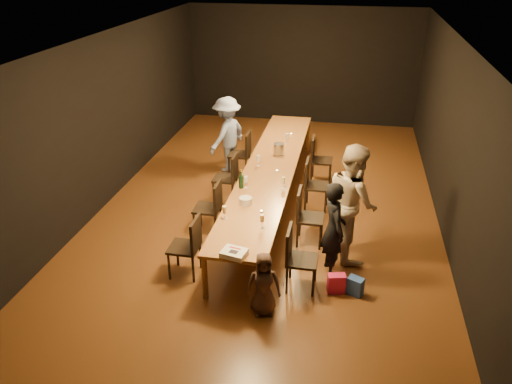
% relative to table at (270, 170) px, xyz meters
% --- Properties ---
extents(ground, '(10.00, 10.00, 0.00)m').
position_rel_table_xyz_m(ground, '(0.00, 0.00, -0.70)').
color(ground, '#4B2D12').
rests_on(ground, ground).
extents(room_shell, '(6.04, 10.04, 3.02)m').
position_rel_table_xyz_m(room_shell, '(0.00, 0.00, 1.38)').
color(room_shell, black).
rests_on(room_shell, ground).
extents(table, '(0.90, 6.00, 0.75)m').
position_rel_table_xyz_m(table, '(0.00, 0.00, 0.00)').
color(table, brown).
rests_on(table, ground).
extents(chair_right_0, '(0.42, 0.42, 0.93)m').
position_rel_table_xyz_m(chair_right_0, '(0.85, -2.40, -0.24)').
color(chair_right_0, black).
rests_on(chair_right_0, ground).
extents(chair_right_1, '(0.42, 0.42, 0.93)m').
position_rel_table_xyz_m(chair_right_1, '(0.85, -1.20, -0.24)').
color(chair_right_1, black).
rests_on(chair_right_1, ground).
extents(chair_right_2, '(0.42, 0.42, 0.93)m').
position_rel_table_xyz_m(chair_right_2, '(0.85, 0.00, -0.24)').
color(chair_right_2, black).
rests_on(chair_right_2, ground).
extents(chair_right_3, '(0.42, 0.42, 0.93)m').
position_rel_table_xyz_m(chair_right_3, '(0.85, 1.20, -0.24)').
color(chair_right_3, black).
rests_on(chair_right_3, ground).
extents(chair_left_0, '(0.42, 0.42, 0.93)m').
position_rel_table_xyz_m(chair_left_0, '(-0.85, -2.40, -0.24)').
color(chair_left_0, black).
rests_on(chair_left_0, ground).
extents(chair_left_1, '(0.42, 0.42, 0.93)m').
position_rel_table_xyz_m(chair_left_1, '(-0.85, -1.20, -0.24)').
color(chair_left_1, black).
rests_on(chair_left_1, ground).
extents(chair_left_2, '(0.42, 0.42, 0.93)m').
position_rel_table_xyz_m(chair_left_2, '(-0.85, 0.00, -0.24)').
color(chair_left_2, black).
rests_on(chair_left_2, ground).
extents(chair_left_3, '(0.42, 0.42, 0.93)m').
position_rel_table_xyz_m(chair_left_3, '(-0.85, 1.20, -0.24)').
color(chair_left_3, black).
rests_on(chair_left_3, ground).
extents(woman_birthday, '(0.51, 0.61, 1.44)m').
position_rel_table_xyz_m(woman_birthday, '(1.23, -1.92, 0.02)').
color(woman_birthday, black).
rests_on(woman_birthday, ground).
extents(woman_tan, '(0.97, 1.08, 1.81)m').
position_rel_table_xyz_m(woman_tan, '(1.47, -1.39, 0.20)').
color(woman_tan, beige).
rests_on(woman_tan, ground).
extents(man_blue, '(0.94, 1.17, 1.58)m').
position_rel_table_xyz_m(man_blue, '(-1.15, 1.41, 0.09)').
color(man_blue, '#879BD2').
rests_on(man_blue, ground).
extents(child, '(0.50, 0.39, 0.90)m').
position_rel_table_xyz_m(child, '(0.42, -3.03, -0.25)').
color(child, '#422D25').
rests_on(child, ground).
extents(gift_bag_red, '(0.27, 0.18, 0.29)m').
position_rel_table_xyz_m(gift_bag_red, '(1.34, -2.43, -0.56)').
color(gift_bag_red, '#DA205E').
rests_on(gift_bag_red, ground).
extents(gift_bag_blue, '(0.25, 0.22, 0.26)m').
position_rel_table_xyz_m(gift_bag_blue, '(1.60, -2.42, -0.57)').
color(gift_bag_blue, '#294FB4').
rests_on(gift_bag_blue, ground).
extents(birthday_cake, '(0.36, 0.31, 0.07)m').
position_rel_table_xyz_m(birthday_cake, '(0.01, -2.90, 0.08)').
color(birthday_cake, white).
rests_on(birthday_cake, table).
extents(plate_stack, '(0.23, 0.23, 0.11)m').
position_rel_table_xyz_m(plate_stack, '(-0.14, -1.48, 0.10)').
color(plate_stack, silver).
rests_on(plate_stack, table).
extents(champagne_bottle, '(0.09, 0.09, 0.33)m').
position_rel_table_xyz_m(champagne_bottle, '(-0.33, -0.94, 0.21)').
color(champagne_bottle, black).
rests_on(champagne_bottle, table).
extents(ice_bucket, '(0.24, 0.24, 0.22)m').
position_rel_table_xyz_m(ice_bucket, '(0.05, 0.63, 0.16)').
color(ice_bucket, '#A3A3A8').
rests_on(ice_bucket, table).
extents(wineglass_0, '(0.06, 0.06, 0.21)m').
position_rel_table_xyz_m(wineglass_0, '(-0.34, -1.99, 0.15)').
color(wineglass_0, beige).
rests_on(wineglass_0, table).
extents(wineglass_1, '(0.06, 0.06, 0.21)m').
position_rel_table_xyz_m(wineglass_1, '(0.24, -2.14, 0.15)').
color(wineglass_1, beige).
rests_on(wineglass_1, table).
extents(wineglass_2, '(0.06, 0.06, 0.21)m').
position_rel_table_xyz_m(wineglass_2, '(-0.25, -0.91, 0.15)').
color(wineglass_2, silver).
rests_on(wineglass_2, table).
extents(wineglass_3, '(0.06, 0.06, 0.21)m').
position_rel_table_xyz_m(wineglass_3, '(0.35, -0.83, 0.15)').
color(wineglass_3, beige).
rests_on(wineglass_3, table).
extents(wineglass_4, '(0.06, 0.06, 0.21)m').
position_rel_table_xyz_m(wineglass_4, '(-0.22, 0.00, 0.15)').
color(wineglass_4, silver).
rests_on(wineglass_4, table).
extents(wineglass_5, '(0.06, 0.06, 0.21)m').
position_rel_table_xyz_m(wineglass_5, '(0.13, 1.25, 0.15)').
color(wineglass_5, silver).
rests_on(wineglass_5, table).
extents(tealight_near, '(0.05, 0.05, 0.03)m').
position_rel_table_xyz_m(tealight_near, '(0.15, -1.70, 0.06)').
color(tealight_near, '#B2B7B2').
rests_on(tealight_near, table).
extents(tealight_mid, '(0.05, 0.05, 0.03)m').
position_rel_table_xyz_m(tealight_mid, '(0.15, -0.19, 0.06)').
color(tealight_mid, '#B2B7B2').
rests_on(tealight_mid, table).
extents(tealight_far, '(0.05, 0.05, 0.03)m').
position_rel_table_xyz_m(tealight_far, '(0.15, 1.75, 0.06)').
color(tealight_far, '#B2B7B2').
rests_on(tealight_far, table).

